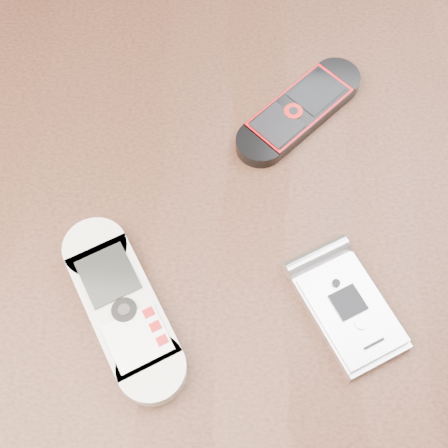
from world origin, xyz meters
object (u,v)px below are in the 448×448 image
table (219,276)px  nokia_white (123,307)px  motorola_razr (348,308)px  nokia_black_red (299,110)px

table → nokia_white: 0.15m
nokia_white → motorola_razr: bearing=-27.8°
nokia_black_red → motorola_razr: motorola_razr is taller
table → motorola_razr: size_ratio=11.32×
table → nokia_white: size_ratio=7.57×
table → nokia_black_red: 0.18m
table → nokia_black_red: (0.07, 0.12, 0.11)m
table → motorola_razr: motorola_razr is taller
table → nokia_black_red: nokia_black_red is taller
nokia_white → motorola_razr: size_ratio=1.50×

